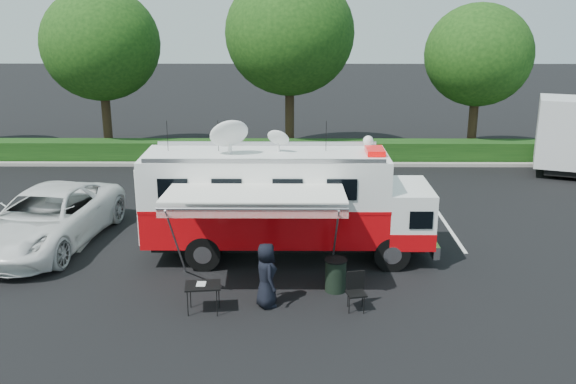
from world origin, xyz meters
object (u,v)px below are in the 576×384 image
command_truck (285,201)px  folding_table (203,286)px  white_suv (50,244)px  trash_bin (336,275)px

command_truck → folding_table: size_ratio=9.12×
white_suv → trash_bin: size_ratio=7.05×
white_suv → trash_bin: 9.53m
white_suv → trash_bin: bearing=-12.3°
trash_bin → white_suv: bearing=159.6°
command_truck → folding_table: 4.29m
command_truck → trash_bin: bearing=-60.1°
command_truck → folding_table: command_truck is taller
folding_table → trash_bin: (3.38, 1.25, -0.24)m
trash_bin → folding_table: bearing=-159.7°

